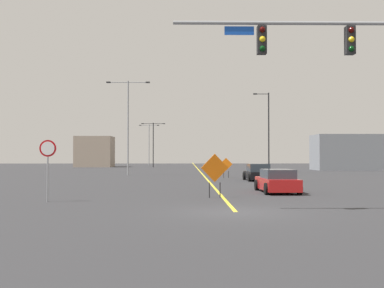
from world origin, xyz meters
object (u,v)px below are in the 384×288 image
(street_lamp_far_left, at_px, (149,141))
(construction_sign_median_far, at_px, (226,165))
(traffic_signal_assembly, at_px, (355,63))
(stop_sign, at_px, (48,158))
(street_lamp_mid_right, at_px, (153,140))
(construction_sign_left_shoulder, at_px, (214,163))
(street_lamp_near_left, at_px, (128,120))
(car_red_mid, at_px, (277,181))
(street_lamp_mid_left, at_px, (268,129))
(car_black_distant, at_px, (258,173))
(construction_sign_right_shoulder, at_px, (215,170))

(street_lamp_far_left, xyz_separation_m, construction_sign_median_far, (11.08, -50.71, -3.73))
(traffic_signal_assembly, xyz_separation_m, stop_sign, (-12.54, 4.00, -3.59))
(street_lamp_mid_right, xyz_separation_m, construction_sign_left_shoulder, (8.66, -33.47, -3.45))
(street_lamp_near_left, relative_size, construction_sign_left_shoulder, 5.10)
(car_red_mid, bearing_deg, street_lamp_mid_left, 81.17)
(car_black_distant, bearing_deg, construction_sign_median_far, 113.50)
(street_lamp_far_left, relative_size, car_black_distant, 2.01)
(street_lamp_mid_left, height_order, street_lamp_near_left, street_lamp_near_left)
(construction_sign_median_far, distance_m, construction_sign_right_shoulder, 21.00)
(traffic_signal_assembly, bearing_deg, car_black_distant, 90.90)
(street_lamp_mid_right, xyz_separation_m, street_lamp_far_left, (-1.61, 11.42, 0.21))
(stop_sign, distance_m, street_lamp_mid_left, 39.64)
(construction_sign_right_shoulder, relative_size, car_black_distant, 0.53)
(street_lamp_near_left, relative_size, construction_sign_right_shoulder, 4.58)
(street_lamp_far_left, bearing_deg, street_lamp_mid_right, -82.00)
(street_lamp_mid_right, relative_size, street_lamp_far_left, 0.95)
(construction_sign_left_shoulder, distance_m, car_black_distant, 11.32)
(traffic_signal_assembly, height_order, street_lamp_far_left, street_lamp_far_left)
(construction_sign_left_shoulder, relative_size, car_black_distant, 0.48)
(construction_sign_median_far, bearing_deg, construction_sign_right_shoulder, -96.36)
(street_lamp_mid_right, height_order, construction_sign_median_far, street_lamp_mid_right)
(street_lamp_mid_right, distance_m, construction_sign_left_shoulder, 34.74)
(street_lamp_mid_right, bearing_deg, construction_sign_left_shoulder, -75.50)
(traffic_signal_assembly, distance_m, car_red_mid, 10.55)
(traffic_signal_assembly, xyz_separation_m, street_lamp_mid_right, (-12.02, 66.18, -0.86))
(car_red_mid, bearing_deg, construction_sign_right_shoulder, -138.94)
(car_black_distant, bearing_deg, street_lamp_far_left, 103.40)
(traffic_signal_assembly, xyz_separation_m, construction_sign_median_far, (-2.54, 26.89, -4.38))
(street_lamp_far_left, bearing_deg, stop_sign, -89.15)
(street_lamp_near_left, distance_m, construction_sign_left_shoulder, 10.15)
(construction_sign_left_shoulder, xyz_separation_m, car_red_mid, (2.21, -23.45, -0.61))
(street_lamp_mid_right, distance_m, street_lamp_near_left, 33.45)
(street_lamp_mid_left, distance_m, car_black_distant, 19.20)
(traffic_signal_assembly, xyz_separation_m, street_lamp_far_left, (-13.62, 77.60, -0.65))
(construction_sign_left_shoulder, relative_size, car_red_mid, 0.42)
(traffic_signal_assembly, distance_m, car_black_distant, 22.37)
(street_lamp_far_left, bearing_deg, car_red_mid, -79.65)
(traffic_signal_assembly, bearing_deg, construction_sign_left_shoulder, 95.87)
(street_lamp_mid_left, relative_size, car_red_mid, 2.10)
(construction_sign_median_far, bearing_deg, street_lamp_near_left, 149.27)
(street_lamp_mid_right, distance_m, construction_sign_right_shoulder, 60.67)
(construction_sign_right_shoulder, bearing_deg, street_lamp_mid_right, 96.78)
(stop_sign, xyz_separation_m, construction_sign_median_far, (9.99, 22.89, -0.79))
(construction_sign_median_far, xyz_separation_m, construction_sign_right_shoulder, (-2.33, -20.87, 0.21))
(construction_sign_median_far, height_order, car_red_mid, construction_sign_median_far)
(construction_sign_left_shoulder, bearing_deg, stop_sign, -107.72)
(construction_sign_left_shoulder, xyz_separation_m, construction_sign_right_shoulder, (-1.51, -26.69, 0.13))
(street_lamp_near_left, height_order, construction_sign_median_far, street_lamp_near_left)
(construction_sign_median_far, height_order, construction_sign_right_shoulder, construction_sign_right_shoulder)
(street_lamp_mid_left, xyz_separation_m, construction_sign_left_shoulder, (-7.00, -7.32, -4.04))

